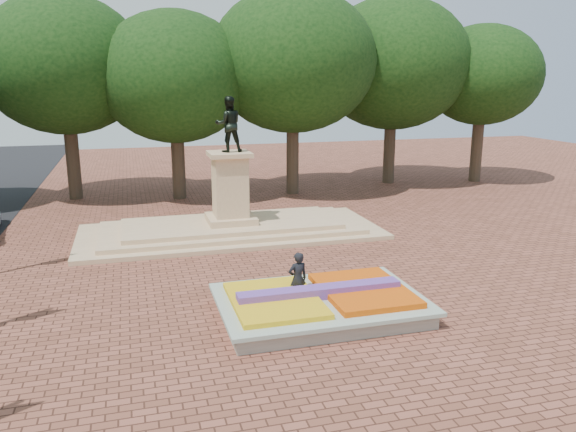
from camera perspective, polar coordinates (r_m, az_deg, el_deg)
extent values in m
plane|color=brown|center=(19.31, -1.54, -7.97)|extent=(90.00, 90.00, 0.00)
cube|color=gray|center=(17.72, 3.26, -9.25)|extent=(6.00, 4.00, 0.45)
cube|color=#B5C3B0|center=(17.61, 3.27, -8.43)|extent=(6.30, 4.30, 0.12)
cube|color=#F34F0D|center=(18.06, 7.67, -7.51)|extent=(2.60, 3.40, 0.22)
cube|color=yellow|center=(17.18, -1.35, -8.57)|extent=(2.60, 3.40, 0.18)
cube|color=#4E3189|center=(17.53, 3.28, -7.76)|extent=(5.20, 0.55, 0.38)
cube|color=tan|center=(26.72, -5.79, -1.62)|extent=(14.00, 6.00, 0.20)
cube|color=tan|center=(26.66, -5.80, -1.20)|extent=(12.00, 5.00, 0.20)
cube|color=tan|center=(26.61, -5.81, -0.79)|extent=(10.00, 4.00, 0.20)
cube|color=tan|center=(26.55, -5.82, -0.27)|extent=(2.20, 2.20, 0.30)
cube|color=tan|center=(26.22, -5.90, 3.02)|extent=(1.50, 1.50, 2.80)
cube|color=tan|center=(25.99, -5.98, 6.27)|extent=(1.90, 1.90, 0.20)
imported|color=black|center=(25.85, -6.06, 9.25)|extent=(1.22, 0.95, 2.50)
cylinder|color=#3D2F21|center=(35.95, -21.47, 4.55)|extent=(0.80, 0.80, 4.00)
ellipsoid|color=black|center=(35.58, -22.14, 12.03)|extent=(8.80, 8.80, 7.48)
cylinder|color=#3D2F21|center=(35.93, -10.27, 5.28)|extent=(0.80, 0.80, 4.00)
ellipsoid|color=black|center=(35.56, -10.60, 12.78)|extent=(8.80, 8.80, 7.48)
cylinder|color=#3D2F21|center=(37.25, 0.55, 5.79)|extent=(0.80, 0.80, 4.00)
ellipsoid|color=black|center=(36.89, 0.57, 13.03)|extent=(8.80, 8.80, 7.48)
cylinder|color=#3D2F21|center=(39.77, 10.33, 6.08)|extent=(0.80, 0.80, 4.00)
ellipsoid|color=black|center=(39.44, 10.63, 12.85)|extent=(8.80, 8.80, 7.48)
cylinder|color=#3D2F21|center=(43.29, 18.74, 6.18)|extent=(0.80, 0.80, 4.00)
ellipsoid|color=black|center=(42.99, 19.23, 12.39)|extent=(8.80, 8.80, 7.48)
imported|color=black|center=(18.10, 1.00, -6.43)|extent=(0.71, 0.51, 1.79)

